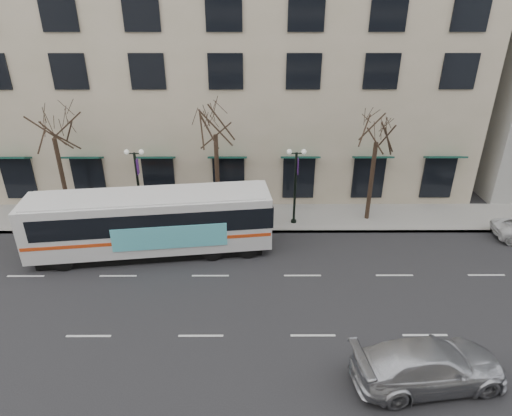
{
  "coord_description": "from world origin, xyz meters",
  "views": [
    {
      "loc": [
        2.4,
        -16.89,
        13.47
      ],
      "look_at": [
        2.48,
        2.48,
        4.0
      ],
      "focal_mm": 30.0,
      "sensor_mm": 36.0,
      "label": 1
    }
  ],
  "objects_px": {
    "tree_far_right": "(378,127)",
    "lamp_post_right": "(295,183)",
    "tree_far_left": "(51,123)",
    "city_bus": "(153,221)",
    "silver_car": "(429,365)",
    "tree_far_mid": "(215,119)",
    "lamp_post_left": "(138,184)"
  },
  "relations": [
    {
      "from": "tree_far_right",
      "to": "lamp_post_right",
      "type": "relative_size",
      "value": 1.55
    },
    {
      "from": "tree_far_left",
      "to": "lamp_post_right",
      "type": "height_order",
      "value": "tree_far_left"
    },
    {
      "from": "tree_far_left",
      "to": "lamp_post_right",
      "type": "bearing_deg",
      "value": -2.29
    },
    {
      "from": "city_bus",
      "to": "silver_car",
      "type": "distance_m",
      "value": 15.85
    },
    {
      "from": "tree_far_left",
      "to": "tree_far_mid",
      "type": "distance_m",
      "value": 10.0
    },
    {
      "from": "tree_far_left",
      "to": "tree_far_right",
      "type": "distance_m",
      "value": 20.0
    },
    {
      "from": "tree_far_right",
      "to": "lamp_post_left",
      "type": "relative_size",
      "value": 1.55
    },
    {
      "from": "lamp_post_right",
      "to": "tree_far_mid",
      "type": "bearing_deg",
      "value": 173.17
    },
    {
      "from": "tree_far_left",
      "to": "tree_far_right",
      "type": "height_order",
      "value": "tree_far_left"
    },
    {
      "from": "tree_far_right",
      "to": "lamp_post_right",
      "type": "bearing_deg",
      "value": -173.15
    },
    {
      "from": "tree_far_mid",
      "to": "lamp_post_right",
      "type": "bearing_deg",
      "value": -6.83
    },
    {
      "from": "city_bus",
      "to": "tree_far_left",
      "type": "bearing_deg",
      "value": 141.4
    },
    {
      "from": "city_bus",
      "to": "silver_car",
      "type": "height_order",
      "value": "city_bus"
    },
    {
      "from": "tree_far_mid",
      "to": "lamp_post_right",
      "type": "xyz_separation_m",
      "value": [
        5.01,
        -0.6,
        -3.96
      ]
    },
    {
      "from": "tree_far_right",
      "to": "lamp_post_left",
      "type": "height_order",
      "value": "tree_far_right"
    },
    {
      "from": "tree_far_mid",
      "to": "tree_far_right",
      "type": "relative_size",
      "value": 1.06
    },
    {
      "from": "lamp_post_right",
      "to": "city_bus",
      "type": "height_order",
      "value": "lamp_post_right"
    },
    {
      "from": "tree_far_left",
      "to": "tree_far_mid",
      "type": "bearing_deg",
      "value": 0.0
    },
    {
      "from": "city_bus",
      "to": "tree_far_right",
      "type": "bearing_deg",
      "value": 9.55
    },
    {
      "from": "tree_far_left",
      "to": "city_bus",
      "type": "relative_size",
      "value": 0.6
    },
    {
      "from": "tree_far_mid",
      "to": "city_bus",
      "type": "height_order",
      "value": "tree_far_mid"
    },
    {
      "from": "tree_far_mid",
      "to": "lamp_post_left",
      "type": "bearing_deg",
      "value": -173.15
    },
    {
      "from": "tree_far_mid",
      "to": "lamp_post_right",
      "type": "height_order",
      "value": "tree_far_mid"
    },
    {
      "from": "tree_far_mid",
      "to": "tree_far_right",
      "type": "bearing_deg",
      "value": -0.0
    },
    {
      "from": "lamp_post_right",
      "to": "silver_car",
      "type": "xyz_separation_m",
      "value": [
        4.09,
        -13.03,
        -2.08
      ]
    },
    {
      "from": "tree_far_right",
      "to": "city_bus",
      "type": "bearing_deg",
      "value": -163.36
    },
    {
      "from": "tree_far_right",
      "to": "city_bus",
      "type": "height_order",
      "value": "tree_far_right"
    },
    {
      "from": "tree_far_left",
      "to": "silver_car",
      "type": "bearing_deg",
      "value": -35.52
    },
    {
      "from": "tree_far_mid",
      "to": "tree_far_left",
      "type": "bearing_deg",
      "value": -180.0
    },
    {
      "from": "tree_far_mid",
      "to": "silver_car",
      "type": "bearing_deg",
      "value": -56.27
    },
    {
      "from": "tree_far_mid",
      "to": "city_bus",
      "type": "distance_m",
      "value": 7.2
    },
    {
      "from": "lamp_post_right",
      "to": "tree_far_left",
      "type": "bearing_deg",
      "value": 177.71
    }
  ]
}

